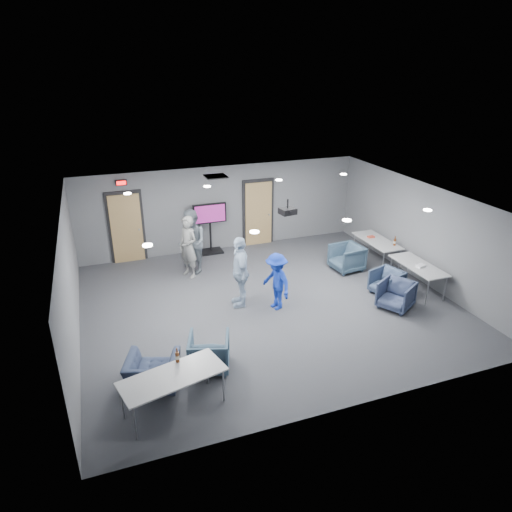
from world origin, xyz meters
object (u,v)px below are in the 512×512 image
object	(u,v)px
chair_front_a	(209,352)
table_right_b	(418,267)
chair_right_c	(396,295)
projector	(288,211)
chair_right_a	(347,258)
person_b	(192,242)
chair_right_b	(387,282)
tv_stand	(210,225)
table_right_a	(377,242)
table_front_left	(173,378)
chair_front_b	(153,372)
person_d	(276,282)
person_c	(240,272)
bottle_front	(177,357)
bottle_right	(395,242)
person_a	(188,247)

from	to	relation	value
chair_front_a	table_right_b	distance (m)	6.21
chair_right_c	projector	xyz separation A→B (m)	(-2.42, 1.26, 2.05)
chair_right_a	chair_right_c	distance (m)	2.38
person_b	chair_right_b	bearing A→B (deg)	41.90
chair_right_b	tv_stand	distance (m)	5.65
chair_front_a	table_right_b	world-z (taller)	chair_front_a
table_right_a	table_front_left	size ratio (longest dim) A/B	0.90
chair_front_a	table_right_a	bearing A→B (deg)	-133.05
chair_front_b	person_d	bearing A→B (deg)	-129.52
person_c	chair_front_b	size ratio (longest dim) A/B	1.91
table_right_b	person_c	bearing A→B (deg)	79.64
chair_front_b	projector	xyz separation A→B (m)	(3.65, 2.21, 2.09)
person_d	chair_right_a	distance (m)	3.13
chair_front_a	table_right_a	xyz separation A→B (m)	(6.04, 3.30, 0.32)
table_right_a	bottle_front	distance (m)	7.81
chair_front_a	projector	xyz separation A→B (m)	(2.52, 2.03, 2.04)
table_front_left	bottle_right	bearing A→B (deg)	13.31
person_a	chair_front_b	world-z (taller)	person_a
person_b	table_right_a	xyz separation A→B (m)	(5.34, -1.26, -0.24)
person_b	person_c	xyz separation A→B (m)	(0.68, -2.31, -0.02)
chair_front_b	table_right_a	xyz separation A→B (m)	(7.18, 3.47, 0.37)
person_d	chair_right_c	world-z (taller)	person_d
person_b	projector	bearing A→B (deg)	22.12
bottle_front	chair_right_c	bearing A→B (deg)	13.59
table_right_a	tv_stand	xyz separation A→B (m)	(-4.48, 2.49, 0.24)
chair_right_b	table_front_left	bearing A→B (deg)	-85.27
person_a	person_b	xyz separation A→B (m)	(0.17, 0.25, 0.04)
bottle_front	person_c	bearing A→B (deg)	53.52
person_a	person_c	world-z (taller)	person_c
person_a	bottle_right	bearing A→B (deg)	47.46
chair_right_b	tv_stand	bearing A→B (deg)	-157.26
chair_front_a	projector	size ratio (longest dim) A/B	1.99
chair_front_a	projector	world-z (taller)	projector
person_a	table_right_a	size ratio (longest dim) A/B	1.03
person_b	table_right_b	xyz separation A→B (m)	(5.34, -3.16, -0.25)
chair_right_c	chair_right_b	bearing A→B (deg)	131.78
table_right_b	tv_stand	world-z (taller)	tv_stand
chair_front_a	person_d	bearing A→B (deg)	-122.30
table_right_b	projector	bearing A→B (deg)	79.78
person_d	chair_right_c	bearing A→B (deg)	55.40
chair_front_a	table_front_left	xyz separation A→B (m)	(-0.88, -0.96, 0.32)
chair_right_c	bottle_right	bearing A→B (deg)	115.91
chair_front_a	chair_front_b	distance (m)	1.15
person_b	chair_front_b	bearing A→B (deg)	-34.79
bottle_right	chair_right_b	bearing A→B (deg)	-130.54
person_c	chair_front_a	size ratio (longest dim) A/B	2.26
person_c	bottle_front	size ratio (longest dim) A/B	6.33
table_front_left	bottle_front	size ratio (longest dim) A/B	6.72
person_c	chair_right_a	world-z (taller)	person_c
person_c	chair_right_c	bearing A→B (deg)	76.22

